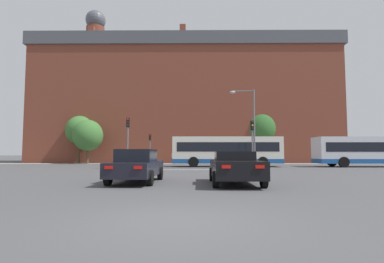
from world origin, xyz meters
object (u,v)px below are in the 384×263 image
Objects in this scene: traffic_light_near_left at (128,135)px; pedestrian_walking_east at (173,156)px; traffic_light_near_right at (252,136)px; car_roadster_right at (235,167)px; traffic_light_far_left at (150,144)px; bus_crossing_trailing at (372,151)px; car_saloon_left at (137,166)px; pedestrian_walking_west at (197,156)px; bus_crossing_lead at (227,151)px; pedestrian_waiting at (261,156)px; street_lamp_junction at (250,120)px.

pedestrian_walking_east is at bearing 77.70° from traffic_light_near_left.
car_roadster_right is at bearing -104.50° from traffic_light_near_right.
pedestrian_walking_east is at bearing 118.08° from traffic_light_near_right.
traffic_light_near_right is at bearing -50.65° from traffic_light_far_left.
bus_crossing_trailing is 24.49m from traffic_light_far_left.
car_saloon_left is 25.67m from bus_crossing_trailing.
bus_crossing_lead is at bearing 16.76° from pedestrian_walking_west.
traffic_light_near_right is at bearing 16.23° from pedestrian_walking_west.
traffic_light_near_right reaches higher than pedestrian_waiting.
pedestrian_waiting is (5.23, 8.40, -0.62)m from bus_crossing_lead.
traffic_light_near_left is at bearing -156.15° from pedestrian_walking_east.
car_roadster_right is at bearing -103.31° from street_lamp_junction.
bus_crossing_trailing is 12.56m from pedestrian_waiting.
car_roadster_right is at bearing 0.44° from pedestrian_walking_west.
street_lamp_junction reaches higher than pedestrian_walking_west.
pedestrian_walking_west is (5.95, 0.35, -1.54)m from traffic_light_far_left.
traffic_light_far_left reaches higher than bus_crossing_lead.
traffic_light_far_left is 6.16m from pedestrian_walking_west.
traffic_light_near_right is at bearing -8.20° from pedestrian_waiting.
bus_crossing_lead is 1.53× the size of street_lamp_junction.
pedestrian_walking_east is (2.97, 13.61, -2.01)m from traffic_light_near_left.
bus_crossing_trailing is (15.74, 16.67, 0.85)m from car_roadster_right.
street_lamp_junction is 12.94m from pedestrian_waiting.
bus_crossing_lead is (1.48, 16.97, 0.86)m from car_roadster_right.
bus_crossing_lead is at bearing 85.58° from car_roadster_right.
car_saloon_left is 2.97× the size of pedestrian_walking_east.
traffic_light_near_right is 1.07× the size of traffic_light_far_left.
traffic_light_far_left reaches higher than pedestrian_walking_east.
car_roadster_right is 1.06× the size of traffic_light_near_left.
car_saloon_left is 0.44× the size of bus_crossing_lead.
traffic_light_near_right is at bearing 18.09° from bus_crossing_lead.
bus_crossing_trailing is at bearing 88.78° from bus_crossing_lead.
traffic_light_near_right is at bearing 58.17° from car_saloon_left.
traffic_light_near_left is 10.60m from traffic_light_near_right.
traffic_light_near_right reaches higher than traffic_light_far_left.
car_roadster_right is 26.66m from pedestrian_walking_east.
pedestrian_walking_east is at bearing 120.75° from street_lamp_junction.
street_lamp_junction is at bearing 25.12° from bus_crossing_lead.
pedestrian_walking_west is (-2.88, 8.14, -0.56)m from bus_crossing_lead.
car_saloon_left is 17.29m from bus_crossing_lead.
traffic_light_near_right is 2.34× the size of pedestrian_walking_west.
bus_crossing_lead reaches higher than car_roadster_right.
pedestrian_waiting reaches higher than pedestrian_walking_east.
bus_crossing_trailing is 23.59m from traffic_light_near_left.
bus_crossing_lead is 10.03m from traffic_light_near_left.
traffic_light_near_left reaches higher than car_saloon_left.
traffic_light_near_right is at bearing -115.78° from pedestrian_walking_east.
bus_crossing_lead is at bearing 115.12° from street_lamp_junction.
street_lamp_junction is at bearing 3.84° from traffic_light_near_left.
traffic_light_near_left is at bearing -80.22° from bus_crossing_trailing.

